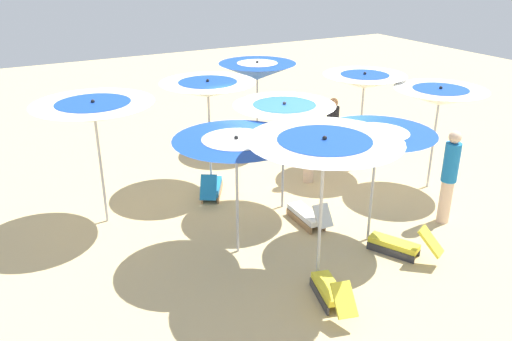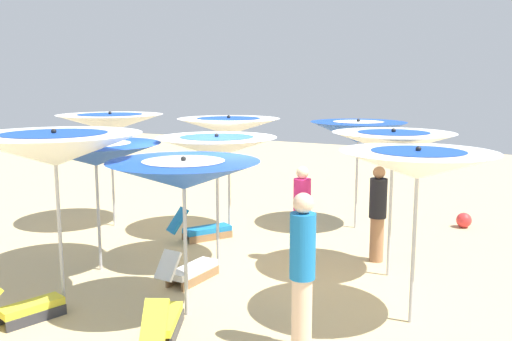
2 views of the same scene
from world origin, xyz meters
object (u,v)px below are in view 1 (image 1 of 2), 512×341
beach_umbrella_2 (440,97)px  beachgoer_0 (309,146)px  beach_umbrella_7 (208,89)px  lounger_0 (331,291)px  beach_ball (299,119)px  beachgoer_1 (449,175)px  beach_umbrella_1 (377,142)px  beach_umbrella_8 (257,71)px  beach_umbrella_3 (236,149)px  lounger_3 (400,244)px  beach_umbrella_0 (324,153)px  beachgoer_2 (332,130)px  lounger_2 (212,188)px  lounger_1 (308,215)px  beach_umbrella_5 (364,81)px  beach_umbrella_4 (284,112)px  beach_umbrella_6 (94,112)px

beach_umbrella_2 → beachgoer_0: 2.96m
beach_umbrella_2 → beach_umbrella_7: 4.92m
lounger_0 → beach_ball: lounger_0 is taller
beach_umbrella_2 → beachgoer_1: 1.99m
beach_umbrella_1 → beach_umbrella_8: bearing=83.6°
beach_umbrella_3 → lounger_3: 3.35m
beach_umbrella_3 → beachgoer_0: size_ratio=1.29×
beach_umbrella_0 → beachgoer_2: 5.36m
beach_umbrella_2 → lounger_3: beach_umbrella_2 is taller
beach_umbrella_1 → lounger_2: size_ratio=1.69×
lounger_0 → lounger_1: (1.08, 2.22, -0.01)m
beach_umbrella_1 → lounger_0: beach_umbrella_1 is taller
beach_umbrella_5 → lounger_1: 3.76m
beach_umbrella_4 → lounger_2: bearing=133.6°
beach_umbrella_1 → beachgoer_1: size_ratio=1.15×
beachgoer_0 → beachgoer_2: bearing=133.0°
lounger_0 → beachgoer_0: 4.58m
lounger_1 → beach_ball: (3.32, 5.47, -0.04)m
beach_umbrella_1 → lounger_2: bearing=120.4°
beach_ball → lounger_1: bearing=-121.2°
beach_umbrella_0 → lounger_1: bearing=60.5°
beach_umbrella_0 → beach_umbrella_7: (0.07, 4.33, -0.02)m
lounger_0 → beachgoer_2: 5.75m
lounger_3 → beach_ball: (2.51, 7.15, -0.05)m
beach_umbrella_7 → lounger_3: 5.08m
lounger_3 → beach_umbrella_3: bearing=32.8°
lounger_1 → beach_ball: lounger_1 is taller
beach_umbrella_0 → beach_umbrella_6: beach_umbrella_0 is taller
beach_umbrella_2 → beach_umbrella_3: (-5.03, -0.40, -0.14)m
beach_umbrella_4 → beach_ball: size_ratio=7.00×
beach_umbrella_0 → lounger_3: beach_umbrella_0 is taller
beach_umbrella_5 → beach_umbrella_8: (-1.39, 2.57, -0.11)m
lounger_1 → beach_umbrella_6: bearing=61.9°
beach_umbrella_5 → beachgoer_0: 1.98m
beach_umbrella_6 → beach_umbrella_7: (2.54, 0.63, -0.03)m
beach_umbrella_7 → beachgoer_0: bearing=-25.1°
beach_umbrella_0 → beach_ball: beach_umbrella_0 is taller
lounger_2 → beachgoer_2: (3.42, 0.35, 0.66)m
beach_umbrella_3 → beach_ball: beach_umbrella_3 is taller
beach_umbrella_3 → lounger_1: size_ratio=1.77×
beach_umbrella_2 → beach_ball: beach_umbrella_2 is taller
lounger_2 → beachgoer_1: beachgoer_1 is taller
beach_umbrella_4 → beachgoer_1: beach_umbrella_4 is taller
beach_umbrella_6 → beachgoer_0: size_ratio=1.47×
beach_umbrella_5 → beach_umbrella_6: (-6.07, 0.25, 0.07)m
beach_umbrella_0 → lounger_0: 2.11m
beach_umbrella_8 → beachgoer_1: size_ratio=1.24×
beach_umbrella_0 → beach_umbrella_2: 4.70m
lounger_1 → beachgoer_0: size_ratio=0.73×
lounger_2 → beachgoer_0: (2.29, -0.33, 0.67)m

